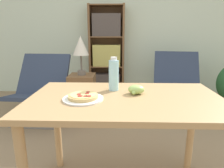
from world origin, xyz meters
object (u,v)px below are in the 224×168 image
pizza_on_plate (83,97)px  lounge_chair_near (41,99)px  side_table (83,97)px  bookshelf (107,54)px  table_lamp (81,47)px  lounge_chair_far (176,91)px  drink_bottle (114,75)px  grape_bunch (136,89)px

pizza_on_plate → lounge_chair_near: 1.70m
pizza_on_plate → side_table: 1.50m
bookshelf → table_lamp: (-0.27, -1.14, 0.21)m
lounge_chair_far → table_lamp: table_lamp is taller
drink_bottle → lounge_chair_near: bearing=131.5°
grape_bunch → lounge_chair_far: 1.94m
bookshelf → side_table: size_ratio=2.62×
pizza_on_plate → grape_bunch: bearing=20.3°
drink_bottle → side_table: bearing=111.0°
pizza_on_plate → drink_bottle: (0.19, 0.22, 0.10)m
pizza_on_plate → grape_bunch: 0.37m
grape_bunch → lounge_chair_near: bearing=133.5°
pizza_on_plate → side_table: bearing=100.7°
grape_bunch → table_lamp: size_ratio=0.22×
lounge_chair_far → bookshelf: bookshelf is taller
pizza_on_plate → table_lamp: (-0.26, 1.40, 0.21)m
grape_bunch → bookshelf: 2.44m
lounge_chair_far → side_table: size_ratio=1.39×
grape_bunch → bookshelf: bookshelf is taller
lounge_chair_near → lounge_chair_far: bearing=15.8°
pizza_on_plate → bookshelf: bookshelf is taller
grape_bunch → drink_bottle: 0.20m
side_table → table_lamp: table_lamp is taller
grape_bunch → lounge_chair_near: lounge_chair_near is taller
lounge_chair_near → grape_bunch: bearing=-43.1°
lounge_chair_near → side_table: 0.58m
drink_bottle → table_lamp: size_ratio=0.48×
table_lamp → bookshelf: bearing=76.5°
pizza_on_plate → grape_bunch: size_ratio=2.27×
pizza_on_plate → drink_bottle: bearing=48.6°
drink_bottle → grape_bunch: bearing=-29.3°
lounge_chair_far → table_lamp: 1.63m
side_table → table_lamp: bearing=90.0°
bookshelf → pizza_on_plate: bearing=-90.2°
drink_bottle → lounge_chair_near: size_ratio=0.28×
grape_bunch → side_table: 1.49m
lounge_chair_near → side_table: (0.58, 0.01, 0.03)m
bookshelf → side_table: (-0.27, -1.14, -0.47)m
bookshelf → grape_bunch: bearing=-82.0°
pizza_on_plate → bookshelf: size_ratio=0.16×
pizza_on_plate → table_lamp: 1.44m
pizza_on_plate → bookshelf: 2.54m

